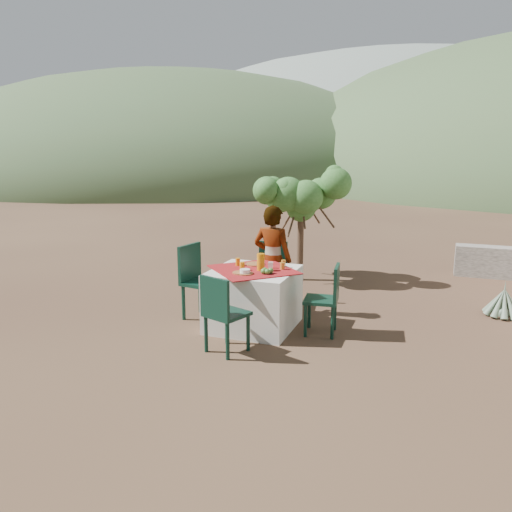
{
  "coord_description": "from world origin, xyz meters",
  "views": [
    {
      "loc": [
        1.98,
        -6.18,
        2.23
      ],
      "look_at": [
        -0.28,
        -0.08,
        0.84
      ],
      "focal_mm": 35.0,
      "sensor_mm": 36.0,
      "label": 1
    }
  ],
  "objects_px": {
    "table": "(253,298)",
    "shrub_tree": "(305,202)",
    "chair_near": "(222,311)",
    "agave": "(504,303)",
    "juice_pitcher": "(261,262)",
    "person": "(272,260)",
    "chair_right": "(327,296)",
    "chair_left": "(197,278)",
    "chair_far": "(272,270)"
  },
  "relations": [
    {
      "from": "agave",
      "to": "person",
      "type": "bearing_deg",
      "value": -162.38
    },
    {
      "from": "table",
      "to": "chair_right",
      "type": "xyz_separation_m",
      "value": [
        0.93,
        0.07,
        0.1
      ]
    },
    {
      "from": "chair_right",
      "to": "chair_left",
      "type": "bearing_deg",
      "value": -97.05
    },
    {
      "from": "table",
      "to": "shrub_tree",
      "type": "relative_size",
      "value": 0.76
    },
    {
      "from": "chair_left",
      "to": "agave",
      "type": "height_order",
      "value": "chair_left"
    },
    {
      "from": "chair_far",
      "to": "person",
      "type": "bearing_deg",
      "value": -79.65
    },
    {
      "from": "chair_far",
      "to": "juice_pitcher",
      "type": "xyz_separation_m",
      "value": [
        0.2,
        -1.05,
        0.36
      ]
    },
    {
      "from": "chair_left",
      "to": "person",
      "type": "distance_m",
      "value": 1.05
    },
    {
      "from": "chair_left",
      "to": "shrub_tree",
      "type": "relative_size",
      "value": 0.58
    },
    {
      "from": "table",
      "to": "chair_near",
      "type": "bearing_deg",
      "value": -91.44
    },
    {
      "from": "chair_right",
      "to": "juice_pitcher",
      "type": "xyz_separation_m",
      "value": [
        -0.82,
        -0.11,
        0.39
      ]
    },
    {
      "from": "chair_near",
      "to": "person",
      "type": "distance_m",
      "value": 1.57
    },
    {
      "from": "chair_left",
      "to": "shrub_tree",
      "type": "distance_m",
      "value": 2.71
    },
    {
      "from": "table",
      "to": "chair_far",
      "type": "bearing_deg",
      "value": 95.32
    },
    {
      "from": "table",
      "to": "chair_right",
      "type": "relative_size",
      "value": 1.5
    },
    {
      "from": "chair_near",
      "to": "chair_left",
      "type": "bearing_deg",
      "value": -31.02
    },
    {
      "from": "chair_left",
      "to": "table",
      "type": "bearing_deg",
      "value": -87.25
    },
    {
      "from": "table",
      "to": "chair_near",
      "type": "xyz_separation_m",
      "value": [
        -0.02,
        -0.92,
        0.12
      ]
    },
    {
      "from": "juice_pitcher",
      "to": "person",
      "type": "bearing_deg",
      "value": 95.74
    },
    {
      "from": "shrub_tree",
      "to": "person",
      "type": "bearing_deg",
      "value": -88.09
    },
    {
      "from": "chair_near",
      "to": "shrub_tree",
      "type": "xyz_separation_m",
      "value": [
        0.0,
        3.47,
        0.86
      ]
    },
    {
      "from": "agave",
      "to": "juice_pitcher",
      "type": "height_order",
      "value": "juice_pitcher"
    },
    {
      "from": "person",
      "to": "agave",
      "type": "xyz_separation_m",
      "value": [
        3.01,
        0.96,
        -0.57
      ]
    },
    {
      "from": "chair_near",
      "to": "chair_right",
      "type": "relative_size",
      "value": 1.03
    },
    {
      "from": "shrub_tree",
      "to": "agave",
      "type": "xyz_separation_m",
      "value": [
        3.07,
        -0.97,
        -1.17
      ]
    },
    {
      "from": "chair_left",
      "to": "agave",
      "type": "relative_size",
      "value": 1.8
    },
    {
      "from": "chair_near",
      "to": "chair_left",
      "type": "xyz_separation_m",
      "value": [
        -0.82,
        1.02,
        0.06
      ]
    },
    {
      "from": "chair_far",
      "to": "agave",
      "type": "relative_size",
      "value": 1.65
    },
    {
      "from": "chair_left",
      "to": "chair_right",
      "type": "bearing_deg",
      "value": -81.38
    },
    {
      "from": "chair_left",
      "to": "shrub_tree",
      "type": "bearing_deg",
      "value": -9.07
    },
    {
      "from": "chair_near",
      "to": "juice_pitcher",
      "type": "xyz_separation_m",
      "value": [
        0.13,
        0.89,
        0.37
      ]
    },
    {
      "from": "person",
      "to": "chair_left",
      "type": "bearing_deg",
      "value": 35.59
    },
    {
      "from": "juice_pitcher",
      "to": "chair_near",
      "type": "bearing_deg",
      "value": -98.49
    },
    {
      "from": "chair_right",
      "to": "person",
      "type": "bearing_deg",
      "value": -128.19
    },
    {
      "from": "chair_left",
      "to": "agave",
      "type": "distance_m",
      "value": 4.18
    },
    {
      "from": "juice_pitcher",
      "to": "chair_right",
      "type": "bearing_deg",
      "value": 7.29
    },
    {
      "from": "shrub_tree",
      "to": "agave",
      "type": "distance_m",
      "value": 3.43
    },
    {
      "from": "chair_left",
      "to": "chair_right",
      "type": "relative_size",
      "value": 1.14
    },
    {
      "from": "table",
      "to": "shrub_tree",
      "type": "height_order",
      "value": "shrub_tree"
    },
    {
      "from": "chair_near",
      "to": "shrub_tree",
      "type": "distance_m",
      "value": 3.58
    },
    {
      "from": "juice_pitcher",
      "to": "table",
      "type": "bearing_deg",
      "value": 163.85
    },
    {
      "from": "shrub_tree",
      "to": "agave",
      "type": "relative_size",
      "value": 3.11
    },
    {
      "from": "chair_near",
      "to": "chair_right",
      "type": "height_order",
      "value": "chair_near"
    },
    {
      "from": "chair_left",
      "to": "juice_pitcher",
      "type": "height_order",
      "value": "chair_left"
    },
    {
      "from": "chair_left",
      "to": "person",
      "type": "relative_size",
      "value": 0.66
    },
    {
      "from": "person",
      "to": "juice_pitcher",
      "type": "bearing_deg",
      "value": 100.4
    },
    {
      "from": "chair_right",
      "to": "person",
      "type": "xyz_separation_m",
      "value": [
        -0.89,
        0.55,
        0.27
      ]
    },
    {
      "from": "chair_near",
      "to": "table",
      "type": "bearing_deg",
      "value": -71.15
    },
    {
      "from": "chair_far",
      "to": "chair_right",
      "type": "relative_size",
      "value": 1.05
    },
    {
      "from": "table",
      "to": "chair_right",
      "type": "height_order",
      "value": "chair_right"
    }
  ]
}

